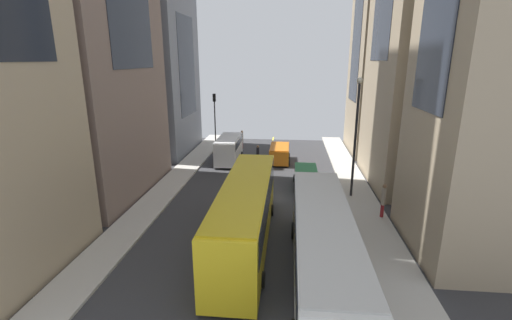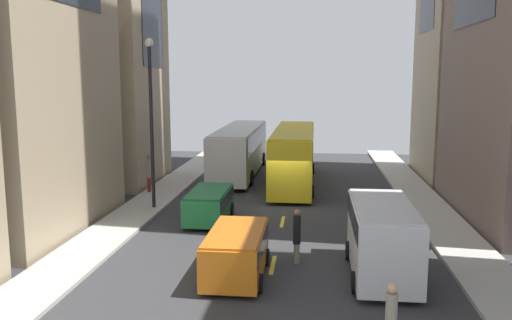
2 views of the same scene
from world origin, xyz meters
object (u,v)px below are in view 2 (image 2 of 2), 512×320
Objects in this scene: delivery_van_white at (382,234)px; car_orange_0 at (236,250)px; pedestrian_walking_far at (149,171)px; streetcar_yellow at (294,152)px; car_green_1 at (209,203)px; city_bus_white at (240,146)px; pedestrian_crossing_mid at (297,234)px.

car_orange_0 is at bearing -172.95° from delivery_van_white.
delivery_van_white is at bearing 7.05° from car_orange_0.
pedestrian_walking_far is at bearing 135.36° from delivery_van_white.
streetcar_yellow reaches higher than pedestrian_walking_far.
pedestrian_walking_far reaches higher than car_green_1.
streetcar_yellow is (3.95, -3.15, 0.11)m from city_bus_white.
city_bus_white is 12.70m from car_green_1.
pedestrian_walking_far is at bearing 119.35° from car_orange_0.
car_orange_0 is (-5.02, -0.62, -0.54)m from delivery_van_white.
city_bus_white reaches higher than pedestrian_walking_far.
city_bus_white is at bearing 111.81° from delivery_van_white.
car_green_1 is at bearing 108.47° from car_orange_0.
delivery_van_white is 16.96m from pedestrian_walking_far.
city_bus_white is 6.21× the size of pedestrian_crossing_mid.
pedestrian_crossing_mid reaches higher than car_green_1.
streetcar_yellow is at bearing 141.88° from pedestrian_walking_far.
car_orange_0 reaches higher than car_green_1.
city_bus_white reaches higher than car_orange_0.
delivery_van_white is at bearing 71.54° from pedestrian_walking_far.
car_orange_0 is 1.02× the size of car_green_1.
streetcar_yellow reaches higher than car_orange_0.
city_bus_white reaches higher than pedestrian_crossing_mid.
city_bus_white is at bearing 174.52° from pedestrian_walking_far.
streetcar_yellow is at bearing -72.30° from pedestrian_crossing_mid.
car_orange_0 is at bearing 52.73° from pedestrian_crossing_mid.
delivery_van_white is at bearing -68.19° from city_bus_white.
pedestrian_crossing_mid is (-2.98, 0.96, -0.38)m from delivery_van_white.
delivery_van_white is at bearing 177.17° from pedestrian_crossing_mid.
car_orange_0 is at bearing -82.42° from city_bus_white.
pedestrian_crossing_mid is at bearing -51.29° from car_green_1.
pedestrian_walking_far reaches higher than pedestrian_crossing_mid.
city_bus_white reaches higher than car_green_1.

